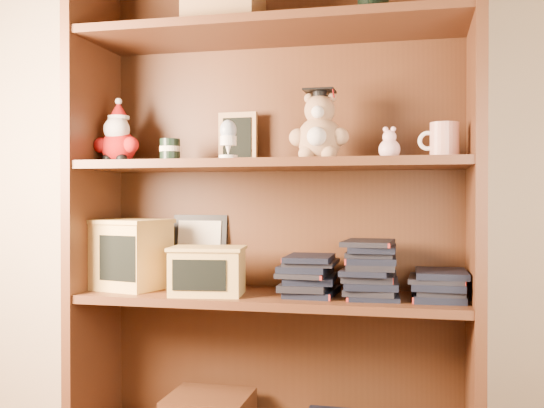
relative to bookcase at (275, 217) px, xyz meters
The scene contains 16 objects.
bookcase is the anchor object (origin of this frame).
shelf_lower 0.25m from the bookcase, 87.06° to the right, with size 1.14×0.33×0.02m.
shelf_upper 0.17m from the bookcase, 87.06° to the right, with size 1.14×0.33×0.02m.
santa_plush 0.56m from the bookcase, behind, with size 0.15×0.11×0.21m.
teachers_tin 0.39m from the bookcase, behind, with size 0.06×0.06×0.07m.
chalkboard_plaque 0.29m from the bookcase, 154.85° to the left, with size 0.13×0.07×0.16m.
egg_cup 0.29m from the bookcase, 131.67° to the right, with size 0.06×0.06×0.12m.
grad_teddy_bear 0.30m from the bookcase, 21.20° to the right, with size 0.18×0.15×0.21m.
pink_figurine 0.41m from the bookcase, ahead, with size 0.06×0.06×0.10m.
teacher_mug 0.55m from the bookcase, ahead, with size 0.11×0.08×0.10m.
certificate_frame 0.31m from the bookcase, 162.34° to the left, with size 0.19×0.05×0.23m.
treats_box 0.47m from the bookcase, behind, with size 0.24×0.24×0.22m.
pencils_box 0.26m from the bookcase, 146.97° to the right, with size 0.24×0.18×0.14m.
book_stack_left 0.21m from the bookcase, 24.07° to the right, with size 0.14×0.20×0.11m.
book_stack_mid 0.34m from the bookcase, ahead, with size 0.14×0.20×0.16m.
book_stack_right 0.53m from the bookcase, ahead, with size 0.14×0.20×0.08m.
Camera 1 is at (0.54, -0.55, 0.84)m, focal length 42.00 mm.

